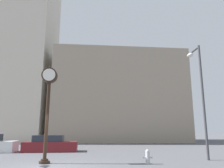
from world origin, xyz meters
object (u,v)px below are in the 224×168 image
object	(u,v)px
street_lamp_right	(199,83)
car_maroon	(50,145)
street_clock	(48,97)
fire_hydrant_far	(148,157)

from	to	relation	value
street_lamp_right	car_maroon	bearing A→B (deg)	149.98
car_maroon	street_clock	bearing A→B (deg)	-83.53
street_clock	car_maroon	world-z (taller)	street_clock
car_maroon	street_lamp_right	world-z (taller)	street_lamp_right
street_clock	fire_hydrant_far	size ratio (longest dim) A/B	7.25
fire_hydrant_far	street_lamp_right	bearing A→B (deg)	20.87
street_clock	car_maroon	distance (m)	7.08
fire_hydrant_far	street_lamp_right	xyz separation A→B (m)	(3.75, 1.43, 4.14)
street_lamp_right	fire_hydrant_far	bearing A→B (deg)	-159.13
street_clock	fire_hydrant_far	xyz separation A→B (m)	(5.16, -0.66, -3.03)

